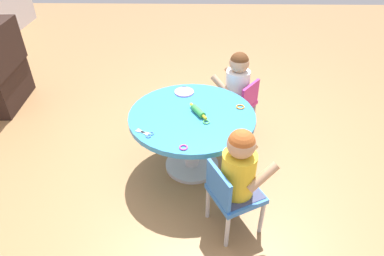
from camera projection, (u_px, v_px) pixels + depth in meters
ground_plane at (192, 166)px, 2.76m from camera, size 10.00×10.00×0.00m
craft_table at (192, 126)px, 2.53m from camera, size 0.95×0.95×0.52m
child_chair_left at (231, 194)px, 2.09m from camera, size 0.40×0.40×0.54m
seated_child_left at (240, 166)px, 1.97m from camera, size 0.39×0.43×0.51m
child_chair_right at (239, 104)px, 2.99m from camera, size 0.42×0.42×0.54m
seated_child_right at (237, 80)px, 2.88m from camera, size 0.42×0.44×0.51m
rolling_pin at (198, 111)px, 2.45m from camera, size 0.21×0.13×0.05m
craft_scissors at (147, 134)px, 2.25m from camera, size 0.11×0.14×0.01m
playdough_blob_0 at (184, 92)px, 2.72m from camera, size 0.16×0.16×0.01m
cookie_cutter_0 at (206, 122)px, 2.36m from camera, size 0.05×0.05×0.01m
cookie_cutter_1 at (240, 107)px, 2.53m from camera, size 0.07×0.07×0.01m
cookie_cutter_2 at (183, 147)px, 2.13m from camera, size 0.06×0.06×0.01m
cookie_cutter_3 at (184, 88)px, 2.78m from camera, size 0.07×0.07×0.01m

